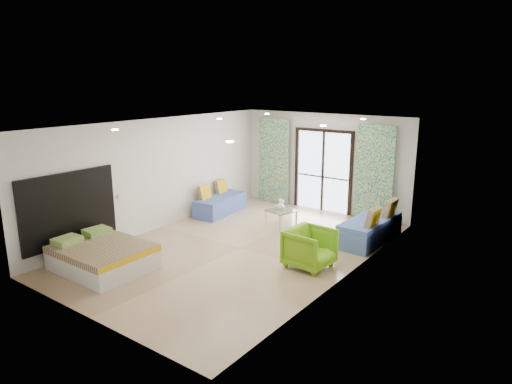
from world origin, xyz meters
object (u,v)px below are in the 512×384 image
Objects in this scene: bed at (102,256)px; daybed_right at (370,229)px; armchair at (310,246)px; daybed_left at (220,204)px; coffee_table at (281,212)px.

bed is 0.90× the size of daybed_right.
daybed_right is 2.11m from armchair.
daybed_left is at bearing -173.52° from daybed_right.
daybed_left is at bearing 98.60° from bed.
coffee_table is (-2.25, -0.25, 0.07)m from daybed_right.
daybed_left is 2.32× the size of coffee_table.
armchair reaches higher than daybed_left.
daybed_right is (4.23, 0.31, 0.03)m from daybed_left.
bed is 2.07× the size of armchair.
armchair is (-0.39, -2.07, 0.13)m from daybed_right.
armchair is at bearing -32.13° from daybed_left.
daybed_right is 2.55× the size of coffee_table.
daybed_left is 4.24m from daybed_right.
daybed_right is at bearing 6.37° from coffee_table.
daybed_left reaches higher than coffee_table.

